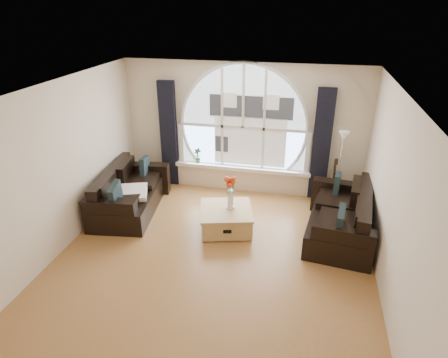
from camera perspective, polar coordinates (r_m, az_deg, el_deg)
ground at (r=6.29m, az=-1.81°, el=-12.15°), size 5.00×5.50×0.01m
ceiling at (r=5.13m, az=-2.23°, el=12.62°), size 5.00×5.50×0.01m
wall_back at (r=8.08m, az=2.86°, el=7.39°), size 5.00×0.01×2.70m
wall_front at (r=3.47m, az=-14.10°, el=-20.99°), size 5.00×0.01×2.70m
wall_left at (r=6.61m, az=-23.50°, el=1.11°), size 0.01×5.50×2.70m
wall_right at (r=5.57m, az=23.84°, el=-3.42°), size 0.01×5.50×2.70m
attic_slope at (r=5.14m, az=22.50°, el=6.71°), size 0.92×5.50×0.72m
arched_window at (r=7.97m, az=2.87°, el=9.21°), size 2.60×0.06×2.15m
window_sill at (r=8.28m, az=2.62°, el=1.64°), size 2.90×0.22×0.08m
window_frame at (r=7.94m, az=2.83°, el=9.15°), size 2.76×0.08×2.15m
neighbor_house at (r=7.97m, az=3.90°, el=8.24°), size 1.70×0.02×1.50m
curtain_left at (r=8.43m, az=-8.15°, el=6.50°), size 0.35×0.12×2.30m
curtain_right at (r=7.94m, az=14.17°, el=4.78°), size 0.35×0.12×2.30m
sofa_left at (r=7.71m, az=-13.66°, el=-1.87°), size 1.19×1.99×0.84m
sofa_right at (r=7.01m, az=16.68°, el=-5.15°), size 1.19×2.01×0.85m
coffee_chest at (r=6.98m, az=0.32°, el=-5.78°), size 1.11×1.11×0.44m
throw_blanket at (r=7.45m, az=-13.45°, el=-1.98°), size 0.70×0.70×0.10m
vase_flowers at (r=6.76m, az=0.98°, el=-1.35°), size 0.24×0.24×0.70m
floor_lamp at (r=7.71m, az=16.59°, el=1.06°), size 0.24×0.24×1.60m
guitar at (r=7.92m, az=15.78°, el=-0.34°), size 0.39×0.29×1.06m
potted_plant at (r=8.41m, az=-3.90°, el=3.49°), size 0.20×0.17×0.33m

